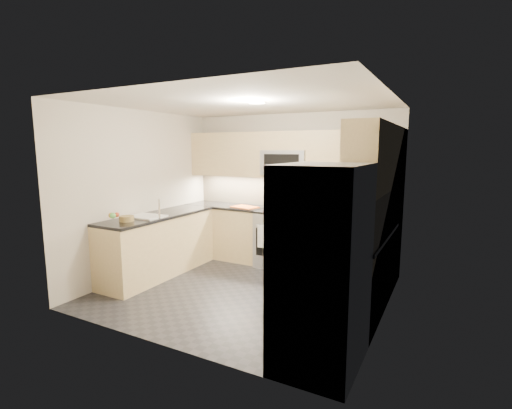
# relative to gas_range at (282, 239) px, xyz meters

# --- Properties ---
(floor) EXTENTS (3.60, 3.20, 0.00)m
(floor) POSITION_rel_gas_range_xyz_m (0.00, -1.28, -0.46)
(floor) COLOR #222227
(floor) RESTS_ON ground
(ceiling) EXTENTS (3.60, 3.20, 0.02)m
(ceiling) POSITION_rel_gas_range_xyz_m (0.00, -1.28, 2.04)
(ceiling) COLOR beige
(ceiling) RESTS_ON wall_back
(wall_back) EXTENTS (3.60, 0.02, 2.50)m
(wall_back) POSITION_rel_gas_range_xyz_m (0.00, 0.32, 0.79)
(wall_back) COLOR #BDB5A5
(wall_back) RESTS_ON floor
(wall_front) EXTENTS (3.60, 0.02, 2.50)m
(wall_front) POSITION_rel_gas_range_xyz_m (0.00, -2.88, 0.79)
(wall_front) COLOR #BDB5A5
(wall_front) RESTS_ON floor
(wall_left) EXTENTS (0.02, 3.20, 2.50)m
(wall_left) POSITION_rel_gas_range_xyz_m (-1.80, -1.28, 0.79)
(wall_left) COLOR #BDB5A5
(wall_left) RESTS_ON floor
(wall_right) EXTENTS (0.02, 3.20, 2.50)m
(wall_right) POSITION_rel_gas_range_xyz_m (1.80, -1.28, 0.79)
(wall_right) COLOR #BDB5A5
(wall_right) RESTS_ON floor
(base_cab_back_left) EXTENTS (1.42, 0.60, 0.90)m
(base_cab_back_left) POSITION_rel_gas_range_xyz_m (-1.09, 0.02, -0.01)
(base_cab_back_left) COLOR #D1B67E
(base_cab_back_left) RESTS_ON floor
(base_cab_back_right) EXTENTS (1.42, 0.60, 0.90)m
(base_cab_back_right) POSITION_rel_gas_range_xyz_m (1.09, 0.02, -0.01)
(base_cab_back_right) COLOR #D1B67E
(base_cab_back_right) RESTS_ON floor
(base_cab_right) EXTENTS (0.60, 1.70, 0.90)m
(base_cab_right) POSITION_rel_gas_range_xyz_m (1.50, -1.12, -0.01)
(base_cab_right) COLOR #D1B67E
(base_cab_right) RESTS_ON floor
(base_cab_peninsula) EXTENTS (0.60, 2.00, 0.90)m
(base_cab_peninsula) POSITION_rel_gas_range_xyz_m (-1.50, -1.28, -0.01)
(base_cab_peninsula) COLOR #D1B67E
(base_cab_peninsula) RESTS_ON floor
(countertop_back_left) EXTENTS (1.42, 0.63, 0.04)m
(countertop_back_left) POSITION_rel_gas_range_xyz_m (-1.09, 0.02, 0.47)
(countertop_back_left) COLOR black
(countertop_back_left) RESTS_ON base_cab_back_left
(countertop_back_right) EXTENTS (1.42, 0.63, 0.04)m
(countertop_back_right) POSITION_rel_gas_range_xyz_m (1.09, 0.02, 0.47)
(countertop_back_right) COLOR black
(countertop_back_right) RESTS_ON base_cab_back_right
(countertop_right) EXTENTS (0.63, 1.70, 0.04)m
(countertop_right) POSITION_rel_gas_range_xyz_m (1.50, -1.12, 0.47)
(countertop_right) COLOR black
(countertop_right) RESTS_ON base_cab_right
(countertop_peninsula) EXTENTS (0.63, 2.00, 0.04)m
(countertop_peninsula) POSITION_rel_gas_range_xyz_m (-1.50, -1.28, 0.47)
(countertop_peninsula) COLOR black
(countertop_peninsula) RESTS_ON base_cab_peninsula
(upper_cab_back) EXTENTS (3.60, 0.35, 0.75)m
(upper_cab_back) POSITION_rel_gas_range_xyz_m (0.00, 0.15, 1.37)
(upper_cab_back) COLOR #D1B67E
(upper_cab_back) RESTS_ON wall_back
(upper_cab_right) EXTENTS (0.35, 1.95, 0.75)m
(upper_cab_right) POSITION_rel_gas_range_xyz_m (1.62, -1.00, 1.37)
(upper_cab_right) COLOR #D1B67E
(upper_cab_right) RESTS_ON wall_right
(backsplash_back) EXTENTS (3.60, 0.01, 0.51)m
(backsplash_back) POSITION_rel_gas_range_xyz_m (0.00, 0.32, 0.74)
(backsplash_back) COLOR tan
(backsplash_back) RESTS_ON wall_back
(backsplash_right) EXTENTS (0.01, 2.30, 0.51)m
(backsplash_right) POSITION_rel_gas_range_xyz_m (1.80, -0.82, 0.74)
(backsplash_right) COLOR tan
(backsplash_right) RESTS_ON wall_right
(gas_range) EXTENTS (0.76, 0.65, 0.91)m
(gas_range) POSITION_rel_gas_range_xyz_m (0.00, 0.00, 0.00)
(gas_range) COLOR #9B9DA2
(gas_range) RESTS_ON floor
(range_cooktop) EXTENTS (0.76, 0.65, 0.03)m
(range_cooktop) POSITION_rel_gas_range_xyz_m (0.00, 0.00, 0.46)
(range_cooktop) COLOR black
(range_cooktop) RESTS_ON gas_range
(oven_door_glass) EXTENTS (0.62, 0.02, 0.45)m
(oven_door_glass) POSITION_rel_gas_range_xyz_m (0.00, -0.33, -0.01)
(oven_door_glass) COLOR black
(oven_door_glass) RESTS_ON gas_range
(oven_handle) EXTENTS (0.60, 0.02, 0.02)m
(oven_handle) POSITION_rel_gas_range_xyz_m (0.00, -0.35, 0.26)
(oven_handle) COLOR #B2B5BA
(oven_handle) RESTS_ON gas_range
(microwave) EXTENTS (0.76, 0.40, 0.40)m
(microwave) POSITION_rel_gas_range_xyz_m (0.00, 0.12, 1.24)
(microwave) COLOR #919398
(microwave) RESTS_ON upper_cab_back
(microwave_door) EXTENTS (0.60, 0.01, 0.28)m
(microwave_door) POSITION_rel_gas_range_xyz_m (0.00, -0.08, 1.24)
(microwave_door) COLOR black
(microwave_door) RESTS_ON microwave
(refrigerator) EXTENTS (0.70, 0.90, 1.80)m
(refrigerator) POSITION_rel_gas_range_xyz_m (1.45, -2.43, 0.45)
(refrigerator) COLOR #95979C
(refrigerator) RESTS_ON floor
(fridge_handle_left) EXTENTS (0.02, 0.02, 1.20)m
(fridge_handle_left) POSITION_rel_gas_range_xyz_m (1.08, -2.61, 0.49)
(fridge_handle_left) COLOR #B2B5BA
(fridge_handle_left) RESTS_ON refrigerator
(fridge_handle_right) EXTENTS (0.02, 0.02, 1.20)m
(fridge_handle_right) POSITION_rel_gas_range_xyz_m (1.08, -2.25, 0.49)
(fridge_handle_right) COLOR #B2B5BA
(fridge_handle_right) RESTS_ON refrigerator
(sink_basin) EXTENTS (0.52, 0.38, 0.16)m
(sink_basin) POSITION_rel_gas_range_xyz_m (-1.50, -1.53, 0.42)
(sink_basin) COLOR white
(sink_basin) RESTS_ON base_cab_peninsula
(faucet) EXTENTS (0.03, 0.03, 0.28)m
(faucet) POSITION_rel_gas_range_xyz_m (-1.24, -1.53, 0.62)
(faucet) COLOR silver
(faucet) RESTS_ON countertop_peninsula
(utensil_bowl) EXTENTS (0.38, 0.38, 0.17)m
(utensil_bowl) POSITION_rel_gas_range_xyz_m (1.61, -0.05, 0.57)
(utensil_bowl) COLOR #58AF4B
(utensil_bowl) RESTS_ON countertop_back_right
(cutting_board) EXTENTS (0.48, 0.39, 0.01)m
(cutting_board) POSITION_rel_gas_range_xyz_m (-0.67, -0.07, 0.49)
(cutting_board) COLOR #DA5614
(cutting_board) RESTS_ON countertop_back_left
(fruit_basket) EXTENTS (0.24, 0.24, 0.07)m
(fruit_basket) POSITION_rel_gas_range_xyz_m (-1.50, -1.88, 0.52)
(fruit_basket) COLOR olive
(fruit_basket) RESTS_ON countertop_peninsula
(fruit_apple) EXTENTS (0.06, 0.06, 0.06)m
(fruit_apple) POSITION_rel_gas_range_xyz_m (-1.50, -2.04, 0.60)
(fruit_apple) COLOR #A53212
(fruit_apple) RESTS_ON fruit_basket
(fruit_pear) EXTENTS (0.08, 0.08, 0.08)m
(fruit_pear) POSITION_rel_gas_range_xyz_m (-1.50, -2.12, 0.60)
(fruit_pear) COLOR #5FB74E
(fruit_pear) RESTS_ON fruit_basket
(dish_towel_check) EXTENTS (0.19, 0.03, 0.36)m
(dish_towel_check) POSITION_rel_gas_range_xyz_m (-0.16, -0.37, 0.10)
(dish_towel_check) COLOR white
(dish_towel_check) RESTS_ON oven_handle
(dish_towel_blue) EXTENTS (0.19, 0.09, 0.36)m
(dish_towel_blue) POSITION_rel_gas_range_xyz_m (0.10, -0.37, 0.10)
(dish_towel_blue) COLOR navy
(dish_towel_blue) RESTS_ON oven_handle
(fruit_orange) EXTENTS (0.07, 0.07, 0.07)m
(fruit_orange) POSITION_rel_gas_range_xyz_m (-1.54, -2.11, 0.60)
(fruit_orange) COLOR orange
(fruit_orange) RESTS_ON fruit_basket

